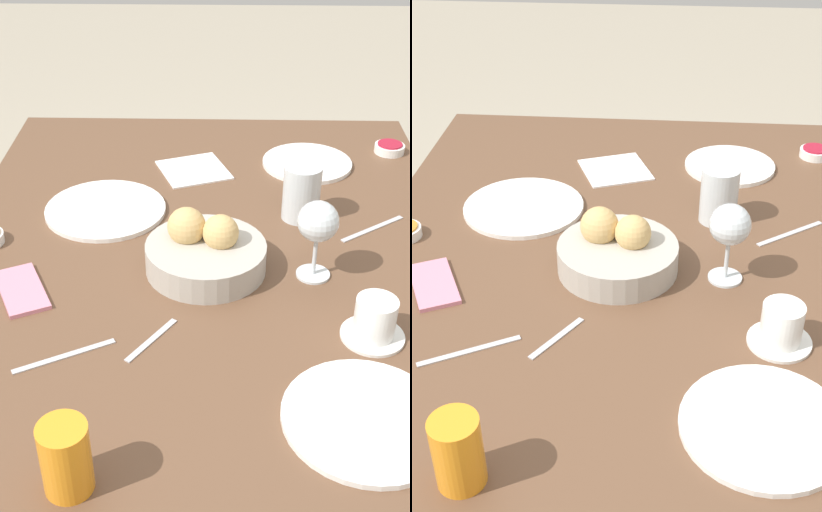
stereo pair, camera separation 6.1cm
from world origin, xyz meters
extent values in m
plane|color=#A89E89|center=(0.00, 0.00, 0.00)|extent=(10.00, 10.00, 0.00)
cube|color=brown|center=(0.00, 0.00, 0.74)|extent=(1.42, 1.03, 0.03)
cube|color=brown|center=(0.66, -0.46, 0.36)|extent=(0.06, 0.06, 0.72)
cube|color=brown|center=(0.66, 0.46, 0.36)|extent=(0.06, 0.06, 0.72)
cylinder|color=#B2ADA3|center=(-0.03, 0.00, 0.78)|extent=(0.23, 0.23, 0.05)
sphere|color=tan|center=(0.00, 0.04, 0.83)|extent=(0.07, 0.07, 0.07)
sphere|color=tan|center=(-0.02, -0.03, 0.83)|extent=(0.07, 0.07, 0.07)
cylinder|color=white|center=(-0.41, -0.24, 0.76)|extent=(0.25, 0.25, 0.01)
cylinder|color=white|center=(0.43, -0.24, 0.76)|extent=(0.22, 0.22, 0.01)
cylinder|color=white|center=(0.19, 0.22, 0.76)|extent=(0.26, 0.26, 0.01)
cylinder|color=orange|center=(-0.54, 0.17, 0.81)|extent=(0.07, 0.07, 0.11)
cylinder|color=silver|center=(0.17, -0.20, 0.81)|extent=(0.08, 0.08, 0.12)
cylinder|color=silver|center=(-0.04, -0.20, 0.76)|extent=(0.06, 0.06, 0.00)
cylinder|color=silver|center=(-0.04, -0.20, 0.80)|extent=(0.01, 0.01, 0.07)
sphere|color=silver|center=(-0.04, -0.20, 0.87)|extent=(0.08, 0.08, 0.08)
cylinder|color=white|center=(-0.22, -0.28, 0.76)|extent=(0.11, 0.11, 0.01)
cylinder|color=white|center=(-0.22, -0.28, 0.79)|extent=(0.07, 0.07, 0.07)
cylinder|color=white|center=(0.50, -0.45, 0.76)|extent=(0.07, 0.07, 0.02)
cylinder|color=#A3192D|center=(0.50, -0.45, 0.78)|extent=(0.06, 0.06, 0.00)
cube|color=#B7B7BC|center=(0.13, -0.34, 0.75)|extent=(0.11, 0.15, 0.00)
cube|color=#B7B7BC|center=(-0.29, 0.22, 0.75)|extent=(0.09, 0.16, 0.00)
cube|color=#B7B7BC|center=(-0.24, 0.09, 0.75)|extent=(0.11, 0.08, 0.00)
cube|color=white|center=(0.39, 0.04, 0.76)|extent=(0.19, 0.19, 0.00)
cube|color=pink|center=(-0.11, 0.33, 0.76)|extent=(0.17, 0.13, 0.01)
camera|label=1|loc=(-1.15, -0.03, 1.52)|focal=50.00mm
camera|label=2|loc=(-1.15, -0.09, 1.52)|focal=50.00mm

